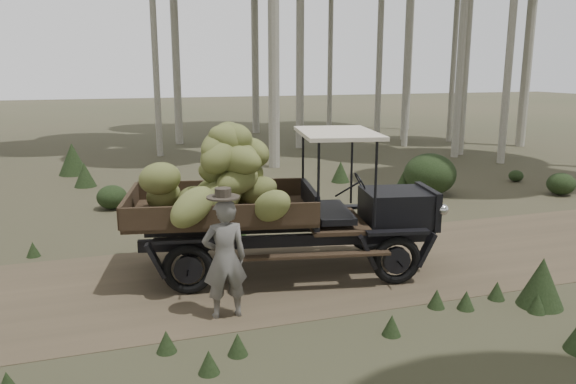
# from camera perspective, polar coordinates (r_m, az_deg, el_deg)

# --- Properties ---
(ground) EXTENTS (120.00, 120.00, 0.00)m
(ground) POSITION_cam_1_polar(r_m,az_deg,el_deg) (9.98, -6.72, -8.89)
(ground) COLOR #473D2B
(ground) RESTS_ON ground
(dirt_track) EXTENTS (70.00, 4.00, 0.01)m
(dirt_track) POSITION_cam_1_polar(r_m,az_deg,el_deg) (9.98, -6.72, -8.87)
(dirt_track) COLOR brown
(dirt_track) RESTS_ON ground
(banana_truck) EXTENTS (5.77, 3.05, 2.80)m
(banana_truck) POSITION_cam_1_polar(r_m,az_deg,el_deg) (9.86, -3.42, 0.66)
(banana_truck) COLOR black
(banana_truck) RESTS_ON ground
(farmer) EXTENTS (0.66, 0.49, 1.96)m
(farmer) POSITION_cam_1_polar(r_m,az_deg,el_deg) (8.28, -6.45, -6.61)
(farmer) COLOR #615D58
(farmer) RESTS_ON ground
(undergrowth) EXTENTS (24.02, 23.07, 1.40)m
(undergrowth) POSITION_cam_1_polar(r_m,az_deg,el_deg) (8.08, -17.04, -10.67)
(undergrowth) COLOR #233319
(undergrowth) RESTS_ON ground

